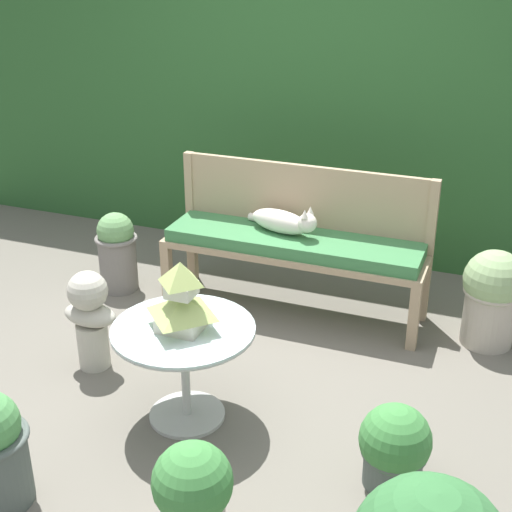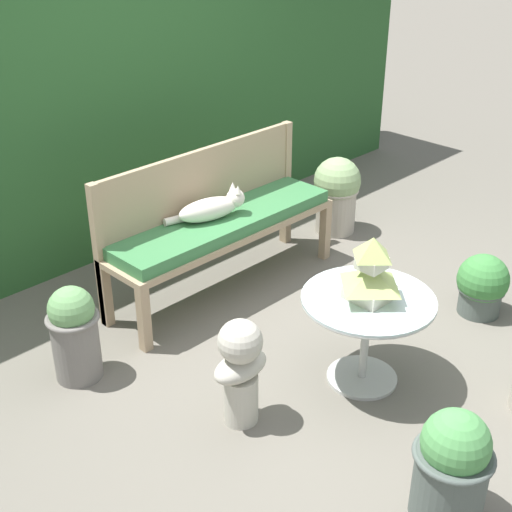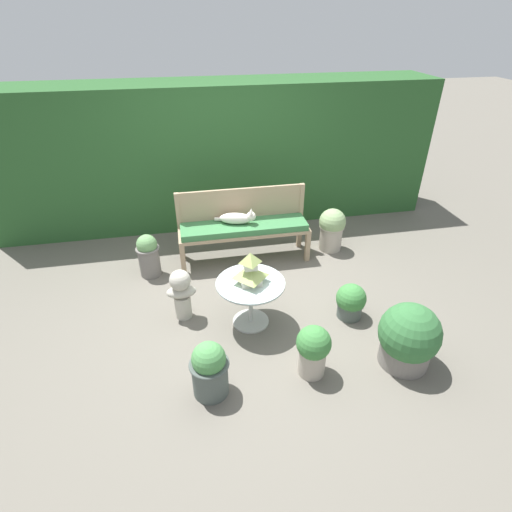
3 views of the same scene
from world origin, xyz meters
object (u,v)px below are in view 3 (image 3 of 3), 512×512
object	(u,v)px
potted_plant_path_edge	(210,369)
patio_table	(251,291)
potted_plant_hedge_corner	(332,228)
potted_plant_bench_right	(313,349)
garden_bench	(244,229)
cat	(238,218)
garden_bust	(181,292)
potted_plant_bench_left	(351,301)
pagoda_birdhouse	(250,270)
potted_plant_table_far	(148,255)
potted_plant_table_near	(408,338)

from	to	relation	value
potted_plant_path_edge	patio_table	bearing A→B (deg)	58.63
patio_table	potted_plant_hedge_corner	distance (m)	1.89
potted_plant_bench_right	garden_bench	bearing A→B (deg)	97.70
cat	garden_bench	bearing A→B (deg)	-3.79
garden_bust	potted_plant_bench_left	size ratio (longest dim) A/B	1.47
pagoda_birdhouse	potted_plant_bench_left	bearing A→B (deg)	-5.68
garden_bench	garden_bust	size ratio (longest dim) A/B	2.84
pagoda_birdhouse	potted_plant_bench_right	xyz separation A→B (m)	(0.42, -0.79, -0.38)
garden_bust	potted_plant_table_far	distance (m)	0.98
cat	potted_plant_bench_right	size ratio (longest dim) A/B	0.98
pagoda_birdhouse	potted_plant_table_far	xyz separation A→B (m)	(-1.08, 1.14, -0.38)
patio_table	pagoda_birdhouse	bearing A→B (deg)	0.00
potted_plant_hedge_corner	potted_plant_bench_left	distance (m)	1.45
potted_plant_hedge_corner	cat	bearing A→B (deg)	-179.23
pagoda_birdhouse	garden_bust	world-z (taller)	pagoda_birdhouse
patio_table	potted_plant_table_near	distance (m)	1.57
potted_plant_table_far	potted_plant_hedge_corner	bearing A→B (deg)	3.94
garden_bench	potted_plant_hedge_corner	xyz separation A→B (m)	(1.22, 0.04, -0.13)
garden_bust	potted_plant_path_edge	bearing A→B (deg)	-79.09
garden_bench	garden_bust	xyz separation A→B (m)	(-0.85, -1.03, -0.12)
garden_bust	potted_plant_bench_left	distance (m)	1.81
potted_plant_bench_left	potted_plant_bench_right	xyz separation A→B (m)	(-0.65, -0.68, 0.09)
potted_plant_bench_left	potted_plant_table_near	distance (m)	0.78
garden_bust	pagoda_birdhouse	bearing A→B (deg)	-18.01
potted_plant_table_near	garden_bench	bearing A→B (deg)	119.21
cat	pagoda_birdhouse	size ratio (longest dim) A/B	1.47
garden_bench	potted_plant_path_edge	xyz separation A→B (m)	(-0.65, -2.09, -0.18)
potted_plant_table_near	patio_table	bearing A→B (deg)	147.63
pagoda_birdhouse	potted_plant_path_edge	world-z (taller)	pagoda_birdhouse
potted_plant_path_edge	potted_plant_bench_left	bearing A→B (deg)	24.65
garden_bench	pagoda_birdhouse	world-z (taller)	pagoda_birdhouse
patio_table	garden_bust	size ratio (longest dim) A/B	1.20
potted_plant_path_edge	potted_plant_bench_left	world-z (taller)	potted_plant_path_edge
cat	potted_plant_table_near	bearing A→B (deg)	-45.84
garden_bench	potted_plant_hedge_corner	bearing A→B (deg)	1.93
cat	potted_plant_bench_right	distance (m)	2.13
potted_plant_table_near	potted_plant_table_far	bearing A→B (deg)	140.54
potted_plant_table_far	potted_plant_bench_left	xyz separation A→B (m)	(2.15, -1.24, -0.09)
potted_plant_path_edge	potted_plant_bench_right	distance (m)	0.93
garden_bench	potted_plant_bench_right	bearing A→B (deg)	-82.30
garden_bench	patio_table	bearing A→B (deg)	-96.58
potted_plant_hedge_corner	potted_plant_table_far	size ratio (longest dim) A/B	1.07
garden_bust	cat	bearing A→B (deg)	54.32
garden_bust	potted_plant_table_far	world-z (taller)	garden_bust
pagoda_birdhouse	garden_bust	xyz separation A→B (m)	(-0.70, 0.24, -0.34)
potted_plant_hedge_corner	potted_plant_path_edge	bearing A→B (deg)	-131.24
potted_plant_bench_left	potted_plant_bench_right	bearing A→B (deg)	-133.59
potted_plant_table_far	garden_bust	bearing A→B (deg)	-67.34
potted_plant_table_near	garden_bust	bearing A→B (deg)	152.04
potted_plant_table_far	potted_plant_bench_right	bearing A→B (deg)	-52.08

